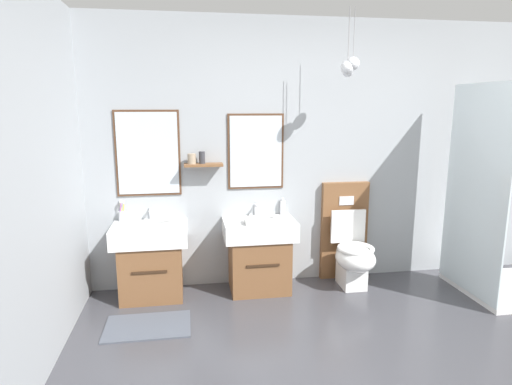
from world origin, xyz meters
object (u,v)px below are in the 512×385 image
object	(u,v)px
vanity_sink_right	(259,252)
folded_hand_towel	(257,222)
soap_dispenser	(283,207)
toilet	(349,247)
toothbrush_cup	(122,215)
vanity_sink_left	(151,258)
shower_tray	(497,252)

from	to	relation	value
vanity_sink_right	folded_hand_towel	bearing A→B (deg)	-105.84
vanity_sink_right	soap_dispenser	world-z (taller)	soap_dispenser
toilet	toothbrush_cup	xyz separation A→B (m)	(-2.18, 0.16, 0.38)
vanity_sink_right	vanity_sink_left	bearing A→B (deg)	180.00
vanity_sink_right	folded_hand_towel	distance (m)	0.38
toilet	soap_dispenser	distance (m)	0.77
folded_hand_towel	shower_tray	xyz separation A→B (m)	(2.24, -0.29, -0.31)
toothbrush_cup	shower_tray	size ratio (longest dim) A/B	0.11
toilet	shower_tray	size ratio (longest dim) A/B	0.51
toilet	toothbrush_cup	world-z (taller)	toilet
vanity_sink_left	toothbrush_cup	world-z (taller)	toothbrush_cup
soap_dispenser	shower_tray	world-z (taller)	shower_tray
soap_dispenser	folded_hand_towel	distance (m)	0.44
vanity_sink_right	shower_tray	xyz separation A→B (m)	(2.20, -0.43, 0.03)
toothbrush_cup	vanity_sink_right	bearing A→B (deg)	-7.30
toilet	toothbrush_cup	bearing A→B (deg)	175.77
vanity_sink_right	toilet	size ratio (longest dim) A/B	0.69
toothbrush_cup	soap_dispenser	world-z (taller)	toothbrush_cup
toilet	vanity_sink_left	bearing A→B (deg)	-179.96
shower_tray	soap_dispenser	bearing A→B (deg)	162.58
toothbrush_cup	shower_tray	distance (m)	3.54
soap_dispenser	shower_tray	distance (m)	2.06
vanity_sink_right	soap_dispenser	distance (m)	0.51
toilet	shower_tray	world-z (taller)	shower_tray
vanity_sink_left	soap_dispenser	world-z (taller)	soap_dispenser
vanity_sink_right	folded_hand_towel	size ratio (longest dim) A/B	3.16
vanity_sink_left	toothbrush_cup	xyz separation A→B (m)	(-0.26, 0.16, 0.38)
toothbrush_cup	soap_dispenser	size ratio (longest dim) A/B	1.23
toilet	soap_dispenser	bearing A→B (deg)	165.13
vanity_sink_left	soap_dispenser	distance (m)	1.35
vanity_sink_left	shower_tray	world-z (taller)	shower_tray
toilet	shower_tray	bearing A→B (deg)	-18.67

